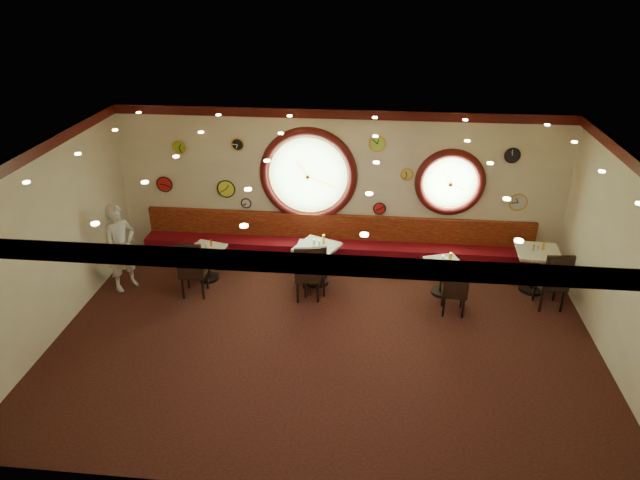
# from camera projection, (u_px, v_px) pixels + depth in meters

# --- Properties ---
(floor) EXTENTS (9.00, 6.00, 0.00)m
(floor) POSITION_uv_depth(u_px,v_px,m) (324.00, 342.00, 9.52)
(floor) COLOR black
(floor) RESTS_ON ground
(ceiling) EXTENTS (9.00, 6.00, 0.02)m
(ceiling) POSITION_uv_depth(u_px,v_px,m) (324.00, 158.00, 8.09)
(ceiling) COLOR #C28936
(ceiling) RESTS_ON wall_back
(wall_back) EXTENTS (9.00, 0.02, 3.20)m
(wall_back) POSITION_uv_depth(u_px,v_px,m) (338.00, 188.00, 11.48)
(wall_back) COLOR beige
(wall_back) RESTS_ON floor
(wall_front) EXTENTS (9.00, 0.02, 3.20)m
(wall_front) POSITION_uv_depth(u_px,v_px,m) (297.00, 388.00, 6.13)
(wall_front) COLOR beige
(wall_front) RESTS_ON floor
(wall_left) EXTENTS (0.02, 6.00, 3.20)m
(wall_left) POSITION_uv_depth(u_px,v_px,m) (47.00, 244.00, 9.21)
(wall_left) COLOR beige
(wall_left) RESTS_ON floor
(wall_right) EXTENTS (0.02, 6.00, 3.20)m
(wall_right) POSITION_uv_depth(u_px,v_px,m) (627.00, 272.00, 8.40)
(wall_right) COLOR beige
(wall_right) RESTS_ON floor
(molding_back) EXTENTS (9.00, 0.10, 0.18)m
(molding_back) POSITION_uv_depth(u_px,v_px,m) (339.00, 114.00, 10.76)
(molding_back) COLOR #3E0C0B
(molding_back) RESTS_ON wall_back
(molding_front) EXTENTS (9.00, 0.10, 0.18)m
(molding_front) POSITION_uv_depth(u_px,v_px,m) (295.00, 263.00, 5.51)
(molding_front) COLOR #3E0C0B
(molding_front) RESTS_ON wall_back
(molding_left) EXTENTS (0.10, 6.00, 0.18)m
(molding_left) POSITION_uv_depth(u_px,v_px,m) (29.00, 155.00, 8.54)
(molding_left) COLOR #3E0C0B
(molding_left) RESTS_ON wall_back
(banquette_base) EXTENTS (8.00, 0.55, 0.20)m
(banquette_base) POSITION_uv_depth(u_px,v_px,m) (336.00, 260.00, 11.90)
(banquette_base) COLOR black
(banquette_base) RESTS_ON floor
(banquette_seat) EXTENTS (8.00, 0.55, 0.30)m
(banquette_seat) POSITION_uv_depth(u_px,v_px,m) (336.00, 249.00, 11.78)
(banquette_seat) COLOR #5C0711
(banquette_seat) RESTS_ON banquette_base
(banquette_back) EXTENTS (8.00, 0.10, 0.55)m
(banquette_back) POSITION_uv_depth(u_px,v_px,m) (337.00, 227.00, 11.80)
(banquette_back) COLOR #62070E
(banquette_back) RESTS_ON wall_back
(porthole_left_glass) EXTENTS (1.66, 0.02, 1.66)m
(porthole_left_glass) POSITION_uv_depth(u_px,v_px,m) (308.00, 175.00, 11.42)
(porthole_left_glass) COLOR #9DD27E
(porthole_left_glass) RESTS_ON wall_back
(porthole_left_frame) EXTENTS (1.98, 0.18, 1.98)m
(porthole_left_frame) POSITION_uv_depth(u_px,v_px,m) (308.00, 175.00, 11.40)
(porthole_left_frame) COLOR #3E0C0B
(porthole_left_frame) RESTS_ON wall_back
(porthole_left_ring) EXTENTS (1.61, 0.03, 1.61)m
(porthole_left_ring) POSITION_uv_depth(u_px,v_px,m) (308.00, 176.00, 11.38)
(porthole_left_ring) COLOR gold
(porthole_left_ring) RESTS_ON wall_back
(porthole_right_glass) EXTENTS (1.10, 0.02, 1.10)m
(porthole_right_glass) POSITION_uv_depth(u_px,v_px,m) (450.00, 182.00, 11.18)
(porthole_right_glass) COLOR #9DD27E
(porthole_right_glass) RESTS_ON wall_back
(porthole_right_frame) EXTENTS (1.38, 0.18, 1.38)m
(porthole_right_frame) POSITION_uv_depth(u_px,v_px,m) (450.00, 183.00, 11.17)
(porthole_right_frame) COLOR #3E0C0B
(porthole_right_frame) RESTS_ON wall_back
(porthole_right_ring) EXTENTS (1.09, 0.03, 1.09)m
(porthole_right_ring) POSITION_uv_depth(u_px,v_px,m) (450.00, 183.00, 11.14)
(porthole_right_ring) COLOR gold
(porthole_right_ring) RESTS_ON wall_back
(wall_clock_0) EXTENTS (0.24, 0.03, 0.24)m
(wall_clock_0) POSITION_uv_depth(u_px,v_px,m) (379.00, 208.00, 11.54)
(wall_clock_0) COLOR red
(wall_clock_0) RESTS_ON wall_back
(wall_clock_1) EXTENTS (0.20, 0.03, 0.20)m
(wall_clock_1) POSITION_uv_depth(u_px,v_px,m) (246.00, 203.00, 11.79)
(wall_clock_1) COLOR white
(wall_clock_1) RESTS_ON wall_back
(wall_clock_2) EXTENTS (0.36, 0.03, 0.36)m
(wall_clock_2) POSITION_uv_depth(u_px,v_px,m) (226.00, 189.00, 11.70)
(wall_clock_2) COLOR yellow
(wall_clock_2) RESTS_ON wall_back
(wall_clock_3) EXTENTS (0.32, 0.03, 0.32)m
(wall_clock_3) POSITION_uv_depth(u_px,v_px,m) (165.00, 184.00, 11.79)
(wall_clock_3) COLOR red
(wall_clock_3) RESTS_ON wall_back
(wall_clock_4) EXTENTS (0.28, 0.03, 0.28)m
(wall_clock_4) POSITION_uv_depth(u_px,v_px,m) (512.00, 155.00, 10.79)
(wall_clock_4) COLOR black
(wall_clock_4) RESTS_ON wall_back
(wall_clock_5) EXTENTS (0.30, 0.03, 0.30)m
(wall_clock_5) POSITION_uv_depth(u_px,v_px,m) (378.00, 144.00, 10.95)
(wall_clock_5) COLOR #ACDA44
(wall_clock_5) RESTS_ON wall_back
(wall_clock_6) EXTENTS (0.24, 0.03, 0.24)m
(wall_clock_6) POSITION_uv_depth(u_px,v_px,m) (238.00, 144.00, 11.25)
(wall_clock_6) COLOR black
(wall_clock_6) RESTS_ON wall_back
(wall_clock_7) EXTENTS (0.22, 0.03, 0.22)m
(wall_clock_7) POSITION_uv_depth(u_px,v_px,m) (407.00, 174.00, 11.16)
(wall_clock_7) COLOR #D7C647
(wall_clock_7) RESTS_ON wall_back
(wall_clock_8) EXTENTS (0.26, 0.03, 0.26)m
(wall_clock_8) POSITION_uv_depth(u_px,v_px,m) (179.00, 147.00, 11.40)
(wall_clock_8) COLOR #9EBC25
(wall_clock_8) RESTS_ON wall_back
(wall_clock_9) EXTENTS (0.34, 0.03, 0.34)m
(wall_clock_9) POSITION_uv_depth(u_px,v_px,m) (518.00, 202.00, 11.19)
(wall_clock_9) COLOR silver
(wall_clock_9) RESTS_ON wall_back
(table_a) EXTENTS (0.77, 0.77, 0.69)m
(table_a) POSITION_uv_depth(u_px,v_px,m) (207.00, 260.00, 11.18)
(table_a) COLOR black
(table_a) RESTS_ON floor
(table_b) EXTENTS (0.67, 0.67, 0.69)m
(table_b) POSITION_uv_depth(u_px,v_px,m) (312.00, 258.00, 11.24)
(table_b) COLOR black
(table_b) RESTS_ON floor
(table_c) EXTENTS (0.97, 0.97, 0.81)m
(table_c) POSITION_uv_depth(u_px,v_px,m) (317.00, 260.00, 11.03)
(table_c) COLOR black
(table_c) RESTS_ON floor
(table_d) EXTENTS (0.78, 0.78, 0.68)m
(table_d) POSITION_uv_depth(u_px,v_px,m) (443.00, 274.00, 10.71)
(table_d) COLOR black
(table_d) RESTS_ON floor
(table_e) EXTENTS (0.82, 0.82, 0.85)m
(table_e) POSITION_uv_depth(u_px,v_px,m) (536.00, 266.00, 10.77)
(table_e) COLOR black
(table_e) RESTS_ON floor
(chair_a) EXTENTS (0.51, 0.51, 0.71)m
(chair_a) POSITION_uv_depth(u_px,v_px,m) (192.00, 266.00, 10.51)
(chair_a) COLOR black
(chair_a) RESTS_ON floor
(chair_b) EXTENTS (0.53, 0.53, 0.66)m
(chair_b) POSITION_uv_depth(u_px,v_px,m) (314.00, 267.00, 10.58)
(chair_b) COLOR black
(chair_b) RESTS_ON floor
(chair_c) EXTENTS (0.54, 0.54, 0.71)m
(chair_c) POSITION_uv_depth(u_px,v_px,m) (307.00, 269.00, 10.40)
(chair_c) COLOR black
(chair_c) RESTS_ON floor
(chair_d) EXTENTS (0.45, 0.45, 0.64)m
(chair_d) POSITION_uv_depth(u_px,v_px,m) (455.00, 286.00, 9.99)
(chair_d) COLOR black
(chair_d) RESTS_ON floor
(chair_e) EXTENTS (0.52, 0.52, 0.71)m
(chair_e) POSITION_uv_depth(u_px,v_px,m) (554.00, 278.00, 10.12)
(chair_e) COLOR black
(chair_e) RESTS_ON floor
(condiment_a_salt) EXTENTS (0.04, 0.04, 0.10)m
(condiment_a_salt) POSITION_uv_depth(u_px,v_px,m) (200.00, 245.00, 11.08)
(condiment_a_salt) COLOR silver
(condiment_a_salt) RESTS_ON table_a
(condiment_b_salt) EXTENTS (0.03, 0.03, 0.09)m
(condiment_b_salt) POSITION_uv_depth(u_px,v_px,m) (310.00, 245.00, 11.12)
(condiment_b_salt) COLOR silver
(condiment_b_salt) RESTS_ON table_b
(condiment_c_salt) EXTENTS (0.04, 0.04, 0.11)m
(condiment_c_salt) POSITION_uv_depth(u_px,v_px,m) (314.00, 242.00, 10.94)
(condiment_c_salt) COLOR #B8B8BD
(condiment_c_salt) RESTS_ON table_c
(condiment_d_salt) EXTENTS (0.04, 0.04, 0.11)m
(condiment_d_salt) POSITION_uv_depth(u_px,v_px,m) (443.00, 259.00, 10.60)
(condiment_d_salt) COLOR silver
(condiment_d_salt) RESTS_ON table_d
(condiment_a_pepper) EXTENTS (0.03, 0.03, 0.10)m
(condiment_a_pepper) POSITION_uv_depth(u_px,v_px,m) (206.00, 247.00, 11.01)
(condiment_a_pepper) COLOR #BBBABF
(condiment_a_pepper) RESTS_ON table_a
(condiment_b_pepper) EXTENTS (0.04, 0.04, 0.11)m
(condiment_b_pepper) POSITION_uv_depth(u_px,v_px,m) (315.00, 245.00, 11.09)
(condiment_b_pepper) COLOR silver
(condiment_b_pepper) RESTS_ON table_b
(condiment_c_pepper) EXTENTS (0.04, 0.04, 0.11)m
(condiment_c_pepper) POSITION_uv_depth(u_px,v_px,m) (319.00, 243.00, 10.90)
(condiment_c_pepper) COLOR #BCBBC0
(condiment_c_pepper) RESTS_ON table_c
(condiment_d_pepper) EXTENTS (0.03, 0.03, 0.09)m
(condiment_d_pepper) POSITION_uv_depth(u_px,v_px,m) (446.00, 260.00, 10.56)
(condiment_d_pepper) COLOR silver
(condiment_d_pepper) RESTS_ON table_d
(condiment_a_bottle) EXTENTS (0.04, 0.04, 0.14)m
(condiment_a_bottle) POSITION_uv_depth(u_px,v_px,m) (211.00, 243.00, 11.12)
(condiment_a_bottle) COLOR orange
(condiment_a_bottle) RESTS_ON table_a
(condiment_b_bottle) EXTENTS (0.05, 0.05, 0.14)m
(condiment_b_bottle) POSITION_uv_depth(u_px,v_px,m) (318.00, 243.00, 11.14)
(condiment_b_bottle) COLOR gold
(condiment_b_bottle) RESTS_ON table_b
(condiment_c_bottle) EXTENTS (0.06, 0.06, 0.18)m
(condiment_c_bottle) POSITION_uv_depth(u_px,v_px,m) (324.00, 239.00, 10.97)
(condiment_c_bottle) COLOR gold
(condiment_c_bottle) RESTS_ON table_c
(condiment_d_bottle) EXTENTS (0.05, 0.05, 0.17)m
(condiment_d_bottle) POSITION_uv_depth(u_px,v_px,m) (450.00, 257.00, 10.60)
(condiment_d_bottle) COLOR gold
(condiment_d_bottle) RESTS_ON table_d
(condiment_e_salt) EXTENTS (0.04, 0.04, 0.11)m
(condiment_e_salt) POSITION_uv_depth(u_px,v_px,m) (534.00, 248.00, 10.61)
(condiment_e_salt) COLOR #BABBBF
(condiment_e_salt) RESTS_ON table_e
(condiment_e_pepper) EXTENTS (0.03, 0.03, 0.09)m
(condiment_e_pepper) POSITION_uv_depth(u_px,v_px,m) (538.00, 248.00, 10.62)
(condiment_e_pepper) COLOR silver
(condiment_e_pepper) RESTS_ON table_e
(condiment_e_bottle) EXTENTS (0.05, 0.05, 0.15)m
(condiment_e_bottle) POSITION_uv_depth(u_px,v_px,m) (544.00, 246.00, 10.64)
(condiment_e_bottle) COLOR yellow
(condiment_e_bottle) RESTS_ON table_e
(waiter) EXTENTS (0.69, 0.75, 1.72)m
(waiter) POSITION_uv_depth(u_px,v_px,m) (121.00, 247.00, 10.73)
(waiter) COLOR silver
(waiter) RESTS_ON floor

